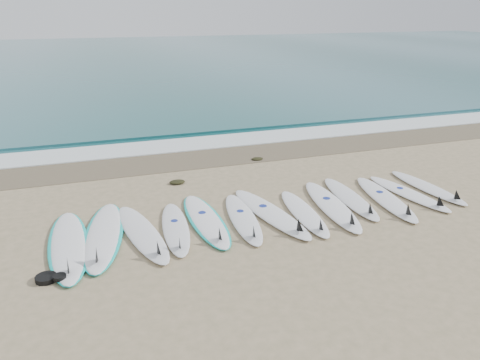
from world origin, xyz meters
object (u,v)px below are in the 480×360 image
object	(u,v)px
surfboard_12	(429,188)
leash_coil	(49,278)
surfboard_0	(68,245)
surfboard_6	(272,213)

from	to	relation	value
surfboard_12	leash_coil	world-z (taller)	surfboard_12
surfboard_0	surfboard_12	world-z (taller)	surfboard_0
surfboard_6	surfboard_12	world-z (taller)	surfboard_6
leash_coil	surfboard_12	bearing A→B (deg)	8.63
surfboard_6	leash_coil	xyz separation A→B (m)	(-4.11, -1.06, -0.01)
leash_coil	surfboard_6	bearing A→B (deg)	14.41
surfboard_0	surfboard_6	size ratio (longest dim) A/B	1.01
surfboard_6	surfboard_0	bearing A→B (deg)	171.72
surfboard_0	surfboard_6	xyz separation A→B (m)	(3.83, 0.05, 0.01)
surfboard_6	surfboard_12	size ratio (longest dim) A/B	1.18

